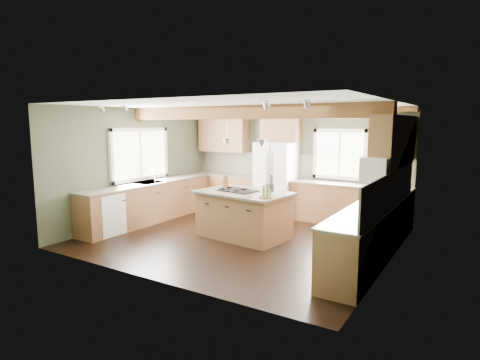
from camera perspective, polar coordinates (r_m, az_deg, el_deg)
The scene contains 37 objects.
floor at distance 8.04m, azimuth 0.13°, elevation -8.25°, with size 5.60×5.60×0.00m, color black.
ceiling at distance 7.72m, azimuth 0.14°, elevation 10.60°, with size 5.60×5.60×0.00m, color silver.
wall_back at distance 9.97m, azimuth 7.70°, elevation 2.50°, with size 5.60×5.60×0.00m, color #424833.
wall_left at distance 9.54m, azimuth -14.35°, elevation 2.06°, with size 5.00×5.00×0.00m, color #424833.
wall_right at distance 6.75m, azimuth 20.80°, elevation -0.65°, with size 5.00×5.00×0.00m, color #424833.
ceiling_beam at distance 7.80m, azimuth 0.53°, elevation 9.62°, with size 5.55×0.26×0.26m, color brown.
soffit_trim at distance 9.84m, azimuth 7.60°, elevation 9.66°, with size 5.55×0.20×0.10m, color brown.
backsplash_back at distance 9.97m, azimuth 7.66°, elevation 1.98°, with size 5.58×0.03×0.58m, color brown.
backsplash_right at distance 6.82m, azimuth 20.72°, elevation -1.33°, with size 0.03×3.70×0.58m, color brown.
base_cab_back_left at distance 10.69m, azimuth -1.84°, elevation -1.70°, with size 2.02×0.60×0.88m, color brown.
counter_back_left at distance 10.62m, azimuth -1.85°, elevation 0.74°, with size 2.06×0.64×0.04m, color #433C31.
base_cab_back_right at distance 9.31m, azimuth 15.24°, elevation -3.47°, with size 2.62×0.60×0.88m, color brown.
counter_back_right at distance 9.23m, azimuth 15.35°, elevation -0.67°, with size 2.66×0.64×0.04m, color #433C31.
base_cab_left at distance 9.49m, azimuth -12.69°, elevation -3.17°, with size 0.60×3.70×0.88m, color brown.
counter_left at distance 9.41m, azimuth -12.77°, elevation -0.42°, with size 0.64×3.74×0.04m, color #433C31.
base_cab_right at distance 7.04m, azimuth 18.11°, elevation -7.34°, with size 0.60×3.70×0.88m, color brown.
counter_right at distance 6.93m, azimuth 18.28°, elevation -3.67°, with size 0.64×3.74×0.04m, color #433C31.
upper_cab_back_left at distance 10.75m, azimuth -2.40°, elevation 6.45°, with size 1.40×0.35×0.90m, color brown.
upper_cab_over_fridge at distance 9.90m, azimuth 5.78°, elevation 7.42°, with size 0.96×0.35×0.70m, color brown.
upper_cab_right at distance 7.60m, azimuth 21.07°, elevation 5.20°, with size 0.35×2.20×0.90m, color brown.
upper_cab_back_corner at distance 9.06m, azimuth 20.76°, elevation 5.61°, with size 0.90×0.35×0.90m, color brown.
window_left at distance 9.53m, azimuth -14.10°, elevation 3.58°, with size 0.04×1.60×1.05m, color white.
window_back at distance 9.52m, azimuth 14.02°, elevation 3.58°, with size 1.10×0.04×1.00m, color white.
sink at distance 9.41m, azimuth -12.78°, elevation -0.39°, with size 0.50×0.65×0.03m, color #262628.
faucet at distance 9.26m, azimuth -12.01°, elevation 0.41°, with size 0.02×0.02×0.28m, color #B2B2B7.
dishwasher at distance 8.63m, azimuth -18.70°, elevation -4.60°, with size 0.60×0.60×0.84m, color white.
oven at distance 5.84m, azimuth 14.90°, elevation -10.52°, with size 0.60×0.72×0.84m, color white.
microwave at distance 6.72m, azimuth 18.98°, elevation 1.55°, with size 0.40×0.70×0.38m, color white.
pendant_left at distance 8.07m, azimuth -1.83°, elevation 5.38°, with size 0.18×0.18×0.16m, color #B2B2B7.
pendant_right at distance 7.55m, azimuth 3.09°, elevation 5.18°, with size 0.18×0.18×0.16m, color #B2B2B7.
refrigerator at distance 9.81m, azimuth 5.15°, elevation 0.10°, with size 0.90×0.74×1.80m, color white.
island at distance 8.01m, azimuth 0.54°, elevation -5.06°, with size 1.69×1.03×0.88m, color olive.
island_top at distance 7.92m, azimuth 0.54°, elevation -1.82°, with size 1.80×1.14×0.04m, color #433C31.
cooktop at distance 8.00m, azimuth -0.25°, elevation -1.50°, with size 0.73×0.49×0.02m, color black.
knife_block at distance 8.49m, azimuth -1.94°, elevation -0.34°, with size 0.12×0.09×0.19m, color brown.
utensil_crock at distance 7.96m, azimuth 4.46°, elevation -1.09°, with size 0.11×0.11×0.15m, color #463F38.
bottle_tray at distance 7.28m, azimuth 3.64°, elevation -1.59°, with size 0.26×0.26×0.24m, color brown, non-canonical shape.
Camera 1 is at (4.05, -6.56, 2.27)m, focal length 30.00 mm.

